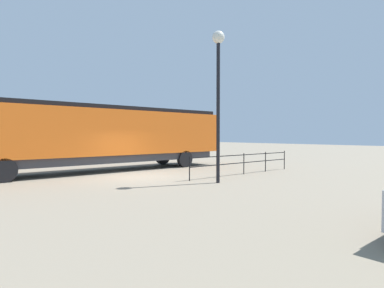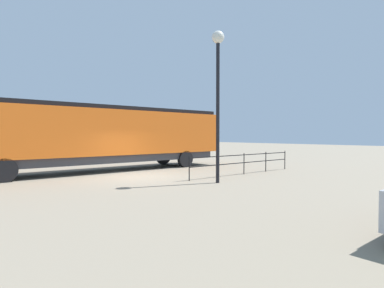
% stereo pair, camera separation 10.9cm
% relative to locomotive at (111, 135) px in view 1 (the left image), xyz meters
% --- Properties ---
extents(ground_plane, '(120.00, 120.00, 0.00)m').
position_rel_locomotive_xyz_m(ground_plane, '(3.60, -0.12, -2.17)').
color(ground_plane, gray).
extents(locomotive, '(2.88, 16.39, 3.84)m').
position_rel_locomotive_xyz_m(locomotive, '(0.00, 0.00, 0.00)').
color(locomotive, orange).
rests_on(locomotive, ground_plane).
extents(lamp_post, '(0.56, 0.56, 6.77)m').
position_rel_locomotive_xyz_m(lamp_post, '(7.57, 1.52, 2.71)').
color(lamp_post, black).
rests_on(lamp_post, ground_plane).
extents(platform_fence, '(0.05, 7.82, 1.16)m').
position_rel_locomotive_xyz_m(platform_fence, '(6.28, 4.80, -1.42)').
color(platform_fence, black).
rests_on(platform_fence, ground_plane).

